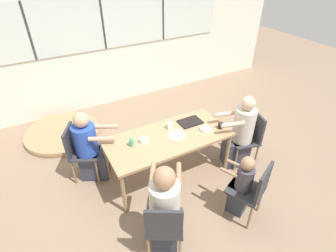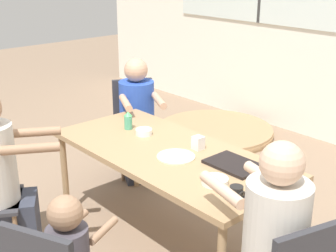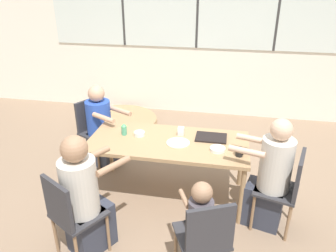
{
  "view_description": "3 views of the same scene",
  "coord_description": "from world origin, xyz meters",
  "px_view_note": "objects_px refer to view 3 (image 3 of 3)",
  "views": [
    {
      "loc": [
        -1.41,
        -2.58,
        2.93
      ],
      "look_at": [
        0.0,
        0.0,
        0.89
      ],
      "focal_mm": 28.0,
      "sensor_mm": 36.0,
      "label": 1
    },
    {
      "loc": [
        2.21,
        -1.96,
        1.98
      ],
      "look_at": [
        0.0,
        0.0,
        0.89
      ],
      "focal_mm": 50.0,
      "sensor_mm": 36.0,
      "label": 2
    },
    {
      "loc": [
        0.61,
        -3.16,
        2.39
      ],
      "look_at": [
        0.0,
        0.0,
        0.89
      ],
      "focal_mm": 35.0,
      "sensor_mm": 36.0,
      "label": 3
    }
  ],
  "objects_px": {
    "bowl_cereal": "(139,134)",
    "folded_table_stack": "(119,121)",
    "person_man_blue_shirt": "(102,130)",
    "sippy_cup": "(124,129)",
    "person_woman_green_shirt": "(270,179)",
    "person_toddler": "(199,231)",
    "chair_for_man_blue_shirt": "(93,126)",
    "bowl_white_shallow": "(218,149)",
    "chair_for_woman_green_shirt": "(287,185)",
    "person_man_teal_shirt": "(85,201)",
    "coffee_mug": "(240,152)",
    "milk_carton_small": "(181,131)",
    "chair_for_toddler": "(205,236)",
    "chair_for_man_teal_shirt": "(69,212)"
  },
  "relations": [
    {
      "from": "person_man_blue_shirt",
      "to": "chair_for_man_teal_shirt",
      "type": "bearing_deg",
      "value": 39.25
    },
    {
      "from": "chair_for_toddler",
      "to": "bowl_white_shallow",
      "type": "bearing_deg",
      "value": 64.6
    },
    {
      "from": "person_toddler",
      "to": "bowl_white_shallow",
      "type": "xyz_separation_m",
      "value": [
        0.09,
        0.92,
        0.29
      ]
    },
    {
      "from": "person_woman_green_shirt",
      "to": "person_toddler",
      "type": "bearing_deg",
      "value": 155.17
    },
    {
      "from": "chair_for_woman_green_shirt",
      "to": "person_man_blue_shirt",
      "type": "distance_m",
      "value": 2.41
    },
    {
      "from": "chair_for_man_teal_shirt",
      "to": "bowl_cereal",
      "type": "relative_size",
      "value": 7.19
    },
    {
      "from": "person_woman_green_shirt",
      "to": "person_man_blue_shirt",
      "type": "height_order",
      "value": "person_woman_green_shirt"
    },
    {
      "from": "person_man_blue_shirt",
      "to": "sippy_cup",
      "type": "distance_m",
      "value": 0.72
    },
    {
      "from": "person_toddler",
      "to": "bowl_cereal",
      "type": "height_order",
      "value": "person_toddler"
    },
    {
      "from": "milk_carton_small",
      "to": "folded_table_stack",
      "type": "distance_m",
      "value": 2.26
    },
    {
      "from": "person_man_teal_shirt",
      "to": "person_toddler",
      "type": "bearing_deg",
      "value": 26.85
    },
    {
      "from": "person_woman_green_shirt",
      "to": "coffee_mug",
      "type": "relative_size",
      "value": 13.44
    },
    {
      "from": "chair_for_man_blue_shirt",
      "to": "person_man_blue_shirt",
      "type": "xyz_separation_m",
      "value": [
        0.15,
        -0.08,
        -0.02
      ]
    },
    {
      "from": "bowl_cereal",
      "to": "folded_table_stack",
      "type": "bearing_deg",
      "value": 116.88
    },
    {
      "from": "coffee_mug",
      "to": "bowl_white_shallow",
      "type": "bearing_deg",
      "value": 163.3
    },
    {
      "from": "chair_for_woman_green_shirt",
      "to": "sippy_cup",
      "type": "xyz_separation_m",
      "value": [
        -1.77,
        0.4,
        0.26
      ]
    },
    {
      "from": "chair_for_man_blue_shirt",
      "to": "chair_for_toddler",
      "type": "bearing_deg",
      "value": 70.71
    },
    {
      "from": "chair_for_toddler",
      "to": "milk_carton_small",
      "type": "relative_size",
      "value": 9.47
    },
    {
      "from": "bowl_white_shallow",
      "to": "bowl_cereal",
      "type": "relative_size",
      "value": 1.31
    },
    {
      "from": "person_man_blue_shirt",
      "to": "sippy_cup",
      "type": "height_order",
      "value": "person_man_blue_shirt"
    },
    {
      "from": "chair_for_toddler",
      "to": "folded_table_stack",
      "type": "xyz_separation_m",
      "value": [
        -1.77,
        3.01,
        -0.48
      ]
    },
    {
      "from": "person_man_teal_shirt",
      "to": "milk_carton_small",
      "type": "bearing_deg",
      "value": 89.41
    },
    {
      "from": "bowl_white_shallow",
      "to": "person_toddler",
      "type": "bearing_deg",
      "value": -95.46
    },
    {
      "from": "chair_for_man_blue_shirt",
      "to": "bowl_cereal",
      "type": "xyz_separation_m",
      "value": [
        0.8,
        -0.53,
        0.21
      ]
    },
    {
      "from": "chair_for_man_teal_shirt",
      "to": "chair_for_toddler",
      "type": "height_order",
      "value": "same"
    },
    {
      "from": "chair_for_man_blue_shirt",
      "to": "person_toddler",
      "type": "relative_size",
      "value": 0.94
    },
    {
      "from": "bowl_white_shallow",
      "to": "folded_table_stack",
      "type": "height_order",
      "value": "bowl_white_shallow"
    },
    {
      "from": "sippy_cup",
      "to": "milk_carton_small",
      "type": "height_order",
      "value": "sippy_cup"
    },
    {
      "from": "chair_for_woman_green_shirt",
      "to": "person_woman_green_shirt",
      "type": "height_order",
      "value": "person_woman_green_shirt"
    },
    {
      "from": "person_woman_green_shirt",
      "to": "bowl_cereal",
      "type": "distance_m",
      "value": 1.49
    },
    {
      "from": "chair_for_man_teal_shirt",
      "to": "person_man_teal_shirt",
      "type": "xyz_separation_m",
      "value": [
        0.08,
        0.14,
        0.02
      ]
    },
    {
      "from": "chair_for_toddler",
      "to": "bowl_cereal",
      "type": "bearing_deg",
      "value": 100.92
    },
    {
      "from": "chair_for_woman_green_shirt",
      "to": "person_toddler",
      "type": "height_order",
      "value": "person_toddler"
    },
    {
      "from": "chair_for_woman_green_shirt",
      "to": "chair_for_man_teal_shirt",
      "type": "distance_m",
      "value": 2.05
    },
    {
      "from": "chair_for_man_blue_shirt",
      "to": "person_man_blue_shirt",
      "type": "relative_size",
      "value": 0.78
    },
    {
      "from": "person_man_blue_shirt",
      "to": "sippy_cup",
      "type": "bearing_deg",
      "value": 73.25
    },
    {
      "from": "chair_for_woman_green_shirt",
      "to": "person_man_teal_shirt",
      "type": "bearing_deg",
      "value": 124.49
    },
    {
      "from": "person_man_blue_shirt",
      "to": "folded_table_stack",
      "type": "xyz_separation_m",
      "value": [
        -0.24,
        1.32,
        -0.46
      ]
    },
    {
      "from": "bowl_white_shallow",
      "to": "coffee_mug",
      "type": "bearing_deg",
      "value": -16.7
    },
    {
      "from": "milk_carton_small",
      "to": "person_man_teal_shirt",
      "type": "bearing_deg",
      "value": -121.02
    },
    {
      "from": "chair_for_man_blue_shirt",
      "to": "folded_table_stack",
      "type": "bearing_deg",
      "value": -148.47
    },
    {
      "from": "person_woman_green_shirt",
      "to": "milk_carton_small",
      "type": "relative_size",
      "value": 12.98
    },
    {
      "from": "chair_for_man_teal_shirt",
      "to": "sippy_cup",
      "type": "bearing_deg",
      "value": 113.95
    },
    {
      "from": "person_man_blue_shirt",
      "to": "bowl_cereal",
      "type": "height_order",
      "value": "person_man_blue_shirt"
    },
    {
      "from": "chair_for_man_teal_shirt",
      "to": "bowl_cereal",
      "type": "xyz_separation_m",
      "value": [
        0.31,
        1.18,
        0.21
      ]
    },
    {
      "from": "chair_for_woman_green_shirt",
      "to": "chair_for_man_teal_shirt",
      "type": "bearing_deg",
      "value": 127.47
    },
    {
      "from": "chair_for_man_blue_shirt",
      "to": "person_man_teal_shirt",
      "type": "xyz_separation_m",
      "value": [
        0.58,
        -1.57,
        0.02
      ]
    },
    {
      "from": "milk_carton_small",
      "to": "folded_table_stack",
      "type": "bearing_deg",
      "value": 129.31
    },
    {
      "from": "person_man_teal_shirt",
      "to": "coffee_mug",
      "type": "height_order",
      "value": "person_man_teal_shirt"
    },
    {
      "from": "bowl_white_shallow",
      "to": "folded_table_stack",
      "type": "distance_m",
      "value": 2.74
    }
  ]
}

